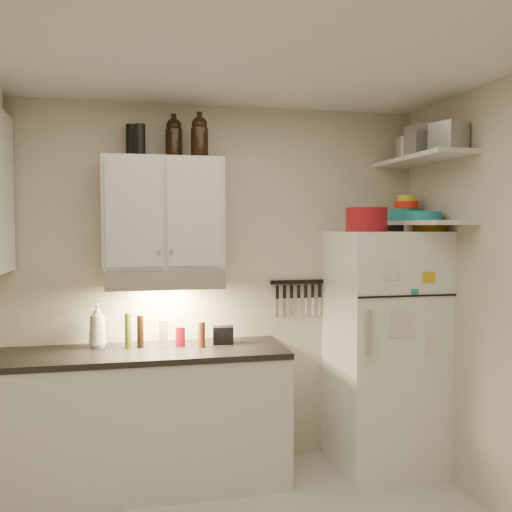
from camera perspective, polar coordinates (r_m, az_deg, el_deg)
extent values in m
cube|color=silver|center=(2.78, -1.07, 21.28)|extent=(3.20, 3.00, 0.02)
cube|color=beige|center=(4.15, -5.21, -3.05)|extent=(3.20, 0.02, 2.60)
cube|color=silver|center=(4.00, -12.70, -15.98)|extent=(2.10, 0.60, 0.88)
cube|color=black|center=(3.88, -12.78, -9.54)|extent=(2.10, 0.62, 0.04)
cube|color=silver|center=(3.93, -9.27, 4.25)|extent=(0.80, 0.33, 0.75)
cube|color=silver|center=(3.88, -9.16, -2.17)|extent=(0.76, 0.46, 0.12)
cube|color=white|center=(4.24, 12.69, -9.14)|extent=(0.70, 0.68, 1.70)
cube|color=silver|center=(4.14, 16.25, 9.30)|extent=(0.30, 0.95, 0.03)
cube|color=silver|center=(4.12, 16.16, 3.20)|extent=(0.30, 0.95, 0.03)
cube|color=black|center=(4.27, 4.19, -2.60)|extent=(0.42, 0.02, 0.03)
cylinder|color=maroon|center=(3.90, 10.98, 3.59)|extent=(0.31, 0.31, 0.16)
cube|color=gold|center=(4.17, 16.91, 2.90)|extent=(0.25, 0.28, 0.08)
cylinder|color=silver|center=(4.10, 14.97, 3.07)|extent=(0.07, 0.07, 0.10)
cylinder|color=silver|center=(4.46, 15.19, 10.19)|extent=(0.30, 0.30, 0.18)
cube|color=#AAAAAD|center=(4.11, 16.44, 11.01)|extent=(0.21, 0.19, 0.21)
cube|color=#AAAAAD|center=(3.90, 18.70, 11.22)|extent=(0.23, 0.23, 0.18)
cylinder|color=teal|center=(4.34, 14.61, 4.00)|extent=(0.22, 0.22, 0.09)
cylinder|color=red|center=(4.31, 14.80, 4.94)|extent=(0.18, 0.18, 0.05)
cylinder|color=yellow|center=(4.32, 14.81, 5.59)|extent=(0.14, 0.14, 0.04)
cylinder|color=teal|center=(4.07, 16.31, 3.87)|extent=(0.31, 0.31, 0.06)
cylinder|color=black|center=(3.89, -11.54, 11.30)|extent=(0.09, 0.09, 0.21)
cylinder|color=black|center=(4.04, -12.33, 11.14)|extent=(0.10, 0.10, 0.23)
imported|color=silver|center=(4.00, -15.58, -6.44)|extent=(0.14, 0.15, 0.34)
cylinder|color=brown|center=(3.90, -5.50, -7.82)|extent=(0.07, 0.07, 0.17)
cylinder|color=#525C17|center=(3.94, -12.67, -7.29)|extent=(0.05, 0.05, 0.24)
cylinder|color=black|center=(3.94, -11.49, -7.41)|extent=(0.06, 0.06, 0.22)
cylinder|color=silver|center=(3.93, -9.24, -7.65)|extent=(0.07, 0.07, 0.18)
cylinder|color=maroon|center=(3.94, -7.58, -7.98)|extent=(0.08, 0.08, 0.13)
cube|color=black|center=(4.00, -3.31, -7.89)|extent=(0.15, 0.12, 0.12)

